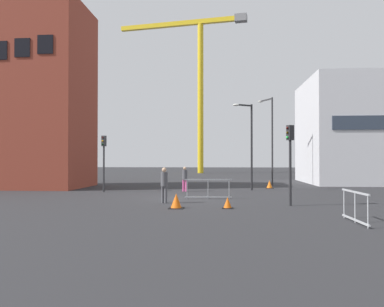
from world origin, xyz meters
TOP-DOWN VIEW (x-y plane):
  - ground at (0.00, 0.00)m, footprint 160.00×160.00m
  - brick_building at (-12.47, 7.45)m, footprint 8.14×6.35m
  - office_block at (15.83, 14.84)m, footprint 12.40×10.06m
  - construction_crane at (-1.82, 38.61)m, footprint 20.25×4.64m
  - streetlamp_tall at (6.03, 11.25)m, footprint 1.09×1.68m
  - streetlamp_short at (3.89, 5.90)m, footprint 1.39×0.85m
  - traffic_light_corner at (-5.82, 3.91)m, footprint 0.29×0.39m
  - traffic_light_near at (5.15, -2.92)m, footprint 0.39×0.35m
  - pedestrian_walking at (-0.49, 4.65)m, footprint 0.34×0.34m
  - pedestrian_waiting at (-0.86, -2.30)m, footprint 0.34×0.34m
  - safety_barrier_right_run at (1.23, -0.14)m, footprint 2.54×0.24m
  - safety_barrier_front at (6.48, -7.68)m, footprint 0.14×2.37m
  - traffic_cone_orange at (-0.03, -4.28)m, footprint 0.65×0.65m
  - traffic_cone_on_verge at (2.22, -4.09)m, footprint 0.48×0.48m
  - traffic_cone_striped at (5.52, 7.87)m, footprint 0.58×0.58m

SIDE VIEW (x-z plane):
  - ground at x=0.00m, z-range 0.00..0.00m
  - traffic_cone_on_verge at x=2.22m, z-range -0.02..0.47m
  - traffic_cone_striped at x=5.52m, z-range -0.02..0.57m
  - traffic_cone_orange at x=-0.03m, z-range -0.02..0.64m
  - safety_barrier_front at x=6.48m, z-range 0.02..1.10m
  - safety_barrier_right_run at x=1.23m, z-range 0.02..1.10m
  - pedestrian_walking at x=-0.49m, z-range 0.13..1.78m
  - pedestrian_waiting at x=-0.86m, z-range 0.15..1.90m
  - traffic_light_corner at x=-5.82m, z-range 0.65..4.37m
  - traffic_light_near at x=5.15m, z-range 0.66..4.40m
  - streetlamp_short at x=3.89m, z-range 0.58..6.57m
  - streetlamp_tall at x=6.03m, z-range 0.68..7.93m
  - office_block at x=15.83m, z-range 0.00..9.28m
  - brick_building at x=-12.47m, z-range 0.00..13.91m
  - construction_crane at x=-1.82m, z-range 4.19..28.19m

